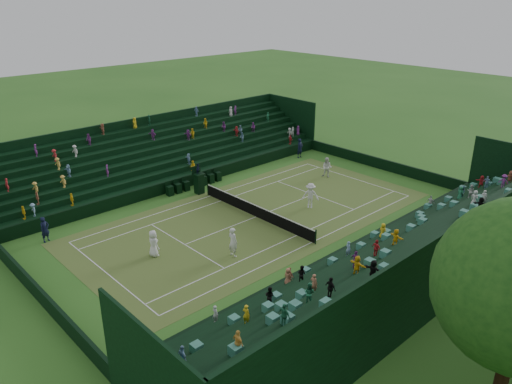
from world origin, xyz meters
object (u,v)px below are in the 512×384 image
(player_near_east, at_px, (233,242))
(player_near_west, at_px, (153,243))
(player_far_east, at_px, (310,196))
(umpire_chair, at_px, (199,181))
(player_far_west, at_px, (327,167))
(tennis_net, at_px, (256,211))

(player_near_east, bearing_deg, player_near_west, 44.45)
(player_near_east, height_order, player_far_east, player_far_east)
(umpire_chair, bearing_deg, player_far_west, 66.54)
(player_near_east, xyz_separation_m, player_far_west, (-5.26, 15.47, -0.08))
(player_near_east, height_order, player_far_west, player_near_east)
(tennis_net, height_order, umpire_chair, umpire_chair)
(player_near_east, bearing_deg, umpire_chair, -28.42)
(player_near_east, distance_m, player_far_west, 16.34)
(tennis_net, xyz_separation_m, player_near_east, (3.29, -5.01, 0.46))
(umpire_chair, relative_size, player_near_east, 1.30)
(tennis_net, relative_size, player_far_east, 5.82)
(player_near_west, relative_size, player_near_east, 0.90)
(tennis_net, distance_m, player_far_west, 10.65)
(player_near_west, xyz_separation_m, player_far_west, (-1.88, 19.12, 0.02))
(tennis_net, height_order, player_near_west, player_near_west)
(umpire_chair, distance_m, player_near_east, 10.99)
(player_near_west, distance_m, player_far_east, 13.00)
(tennis_net, bearing_deg, player_far_west, 100.68)
(tennis_net, relative_size, player_far_west, 6.48)
(player_near_west, bearing_deg, tennis_net, -94.06)
(player_near_west, height_order, player_far_west, player_far_west)
(tennis_net, distance_m, umpire_chair, 6.65)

